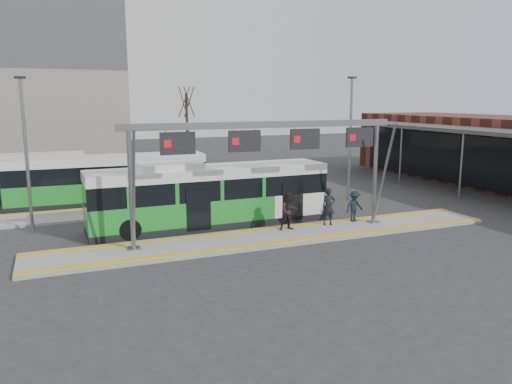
% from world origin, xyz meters
% --- Properties ---
extents(ground, '(120.00, 120.00, 0.00)m').
position_xyz_m(ground, '(0.00, 0.00, 0.00)').
color(ground, '#2D2D30').
rests_on(ground, ground).
extents(platform_main, '(22.00, 3.00, 0.15)m').
position_xyz_m(platform_main, '(0.00, 0.00, 0.07)').
color(platform_main, gray).
rests_on(platform_main, ground).
extents(platform_second, '(20.00, 3.00, 0.15)m').
position_xyz_m(platform_second, '(-4.00, 8.00, 0.07)').
color(platform_second, gray).
rests_on(platform_second, ground).
extents(tactile_main, '(22.00, 2.65, 0.02)m').
position_xyz_m(tactile_main, '(0.00, 0.00, 0.16)').
color(tactile_main, gold).
rests_on(tactile_main, platform_main).
extents(tactile_second, '(20.00, 0.35, 0.02)m').
position_xyz_m(tactile_second, '(-4.00, 9.15, 0.16)').
color(tactile_second, gold).
rests_on(tactile_second, platform_second).
extents(gantry, '(13.00, 1.68, 5.20)m').
position_xyz_m(gantry, '(-0.35, 0.25, 4.30)').
color(gantry, slate).
rests_on(gantry, platform_main).
extents(hero_bus, '(12.08, 2.74, 3.31)m').
position_xyz_m(hero_bus, '(-2.20, 3.40, 1.51)').
color(hero_bus, black).
rests_on(hero_bus, ground).
extents(bg_bus_green, '(11.74, 2.82, 2.92)m').
position_xyz_m(bg_bus_green, '(-6.26, 11.11, 1.44)').
color(bg_bus_green, black).
rests_on(bg_bus_green, ground).
extents(passenger_a, '(0.73, 0.54, 1.86)m').
position_xyz_m(passenger_a, '(3.11, 0.73, 1.08)').
color(passenger_a, black).
rests_on(passenger_a, platform_main).
extents(passenger_b, '(0.94, 0.75, 1.83)m').
position_xyz_m(passenger_b, '(0.87, 0.63, 1.06)').
color(passenger_b, black).
rests_on(passenger_b, platform_main).
extents(passenger_c, '(1.08, 0.70, 1.58)m').
position_xyz_m(passenger_c, '(4.69, 0.82, 0.94)').
color(passenger_c, black).
rests_on(passenger_c, platform_main).
extents(tree_left, '(1.40, 1.40, 7.86)m').
position_xyz_m(tree_left, '(-3.56, 30.97, 5.96)').
color(tree_left, '#382B21').
rests_on(tree_left, ground).
extents(tree_mid, '(1.40, 1.40, 7.84)m').
position_xyz_m(tree_mid, '(4.00, 31.21, 5.95)').
color(tree_mid, '#382B21').
rests_on(tree_mid, ground).
extents(lamp_west, '(0.50, 0.25, 7.35)m').
position_xyz_m(lamp_west, '(-10.49, 5.34, 3.91)').
color(lamp_west, slate).
rests_on(lamp_west, ground).
extents(lamp_east, '(0.50, 0.25, 7.65)m').
position_xyz_m(lamp_east, '(7.75, 6.11, 4.07)').
color(lamp_east, slate).
rests_on(lamp_east, ground).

